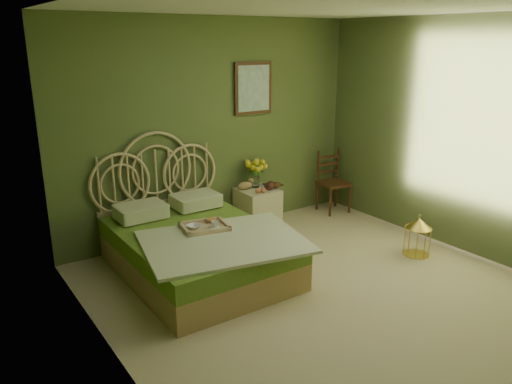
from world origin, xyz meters
TOP-DOWN VIEW (x-y plane):
  - floor at (0.00, 0.00)m, footprint 4.50×4.50m
  - ceiling at (0.00, 0.00)m, footprint 4.50×4.50m
  - wall_back at (0.00, 2.25)m, footprint 4.00×0.00m
  - wall_left at (-2.00, 0.00)m, footprint 0.00×4.50m
  - wall_right at (2.00, 0.00)m, footprint 0.00×4.50m
  - wall_art at (0.56, 2.22)m, footprint 0.54×0.04m
  - bed at (-0.80, 1.29)m, footprint 1.70×2.15m
  - nightstand at (0.46, 1.99)m, footprint 0.47×0.47m
  - chair at (1.70, 1.97)m, footprint 0.43×0.43m
  - birdcage at (1.45, 0.26)m, footprint 0.29×0.29m
  - book_lower at (0.64, 2.00)m, footprint 0.19×0.25m
  - book_upper at (0.64, 2.00)m, footprint 0.24×0.26m
  - cereal_bowl at (-0.85, 1.23)m, footprint 0.17×0.17m
  - coffee_cup at (-0.67, 1.12)m, footprint 0.09×0.09m

SIDE VIEW (x-z plane):
  - floor at x=0.00m, z-range 0.00..0.00m
  - birdcage at x=1.45m, z-range 0.00..0.43m
  - bed at x=-0.80m, z-range -0.37..0.96m
  - nightstand at x=0.46m, z-range -0.13..0.81m
  - chair at x=1.70m, z-range 0.05..0.90m
  - book_lower at x=0.64m, z-range 0.51..0.53m
  - cereal_bowl at x=-0.85m, z-range 0.52..0.55m
  - book_upper at x=0.64m, z-range 0.53..0.55m
  - coffee_cup at x=-0.67m, z-range 0.52..0.58m
  - wall_back at x=0.00m, z-range -0.70..3.30m
  - wall_left at x=-2.00m, z-range -0.95..3.55m
  - wall_right at x=2.00m, z-range -0.95..3.55m
  - wall_art at x=0.56m, z-range 1.43..2.07m
  - ceiling at x=0.00m, z-range 2.60..2.60m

